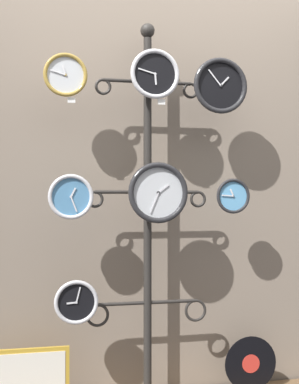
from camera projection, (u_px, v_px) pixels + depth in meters
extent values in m
cube|color=gray|center=(142.00, 159.00, 3.12)|extent=(4.40, 0.04, 2.80)
cylinder|color=#282623|center=(148.00, 222.00, 2.96)|extent=(0.04, 0.04, 2.04)
sphere|color=#282623|center=(148.00, 31.00, 2.97)|extent=(0.08, 0.08, 0.08)
cylinder|color=#282623|center=(126.00, 81.00, 2.94)|extent=(0.25, 0.02, 0.02)
torus|color=#282623|center=(103.00, 87.00, 2.91)|extent=(0.09, 0.02, 0.09)
cylinder|color=#282623|center=(169.00, 83.00, 3.00)|extent=(0.25, 0.02, 0.02)
torus|color=#282623|center=(190.00, 91.00, 3.02)|extent=(0.09, 0.02, 0.09)
cylinder|color=#282623|center=(122.00, 192.00, 2.93)|extent=(0.29, 0.02, 0.02)
torus|color=#282623|center=(95.00, 199.00, 2.90)|extent=(0.10, 0.02, 0.10)
cylinder|color=#282623|center=(173.00, 192.00, 3.00)|extent=(0.29, 0.02, 0.02)
torus|color=#282623|center=(198.00, 199.00, 3.03)|extent=(0.10, 0.02, 0.10)
cylinder|color=#282623|center=(123.00, 304.00, 2.93)|extent=(0.28, 0.02, 0.02)
torus|color=#282623|center=(98.00, 315.00, 2.90)|extent=(0.13, 0.02, 0.13)
cylinder|color=#282623|center=(172.00, 302.00, 2.99)|extent=(0.28, 0.02, 0.02)
torus|color=#282623|center=(196.00, 310.00, 3.02)|extent=(0.13, 0.02, 0.13)
cylinder|color=silver|center=(65.00, 75.00, 2.80)|extent=(0.21, 0.02, 0.21)
torus|color=#A58438|center=(66.00, 75.00, 2.79)|extent=(0.23, 0.02, 0.23)
cylinder|color=#A58438|center=(66.00, 75.00, 2.79)|extent=(0.01, 0.01, 0.01)
cube|color=silver|center=(64.00, 70.00, 2.78)|extent=(0.02, 0.00, 0.05)
cube|color=silver|center=(58.00, 72.00, 2.78)|extent=(0.08, 0.00, 0.03)
cylinder|color=black|center=(154.00, 74.00, 2.88)|extent=(0.25, 0.02, 0.25)
torus|color=silver|center=(155.00, 74.00, 2.86)|extent=(0.27, 0.02, 0.27)
cylinder|color=silver|center=(155.00, 74.00, 2.86)|extent=(0.01, 0.01, 0.01)
cube|color=silver|center=(156.00, 79.00, 2.86)|extent=(0.01, 0.00, 0.06)
cube|color=silver|center=(147.00, 71.00, 2.85)|extent=(0.09, 0.00, 0.03)
cylinder|color=black|center=(220.00, 86.00, 2.98)|extent=(0.28, 0.02, 0.28)
torus|color=#262628|center=(221.00, 86.00, 2.97)|extent=(0.31, 0.03, 0.31)
cylinder|color=#262628|center=(221.00, 86.00, 2.97)|extent=(0.02, 0.01, 0.02)
cube|color=silver|center=(225.00, 81.00, 2.97)|extent=(0.05, 0.00, 0.06)
cube|color=silver|center=(215.00, 78.00, 2.96)|extent=(0.08, 0.00, 0.09)
cylinder|color=#4C84B2|center=(71.00, 197.00, 2.78)|extent=(0.22, 0.02, 0.22)
torus|color=silver|center=(71.00, 197.00, 2.77)|extent=(0.24, 0.02, 0.24)
cylinder|color=silver|center=(71.00, 197.00, 2.77)|extent=(0.01, 0.01, 0.01)
cube|color=silver|center=(73.00, 192.00, 2.77)|extent=(0.03, 0.00, 0.05)
cube|color=silver|center=(74.00, 204.00, 2.77)|extent=(0.04, 0.00, 0.08)
cylinder|color=silver|center=(158.00, 193.00, 2.86)|extent=(0.30, 0.02, 0.30)
torus|color=#262628|center=(158.00, 193.00, 2.85)|extent=(0.33, 0.03, 0.33)
cylinder|color=#262628|center=(158.00, 193.00, 2.85)|extent=(0.02, 0.01, 0.02)
cube|color=silver|center=(164.00, 189.00, 2.85)|extent=(0.06, 0.00, 0.05)
cube|color=silver|center=(154.00, 203.00, 2.84)|extent=(0.05, 0.00, 0.11)
cylinder|color=#60A8DB|center=(232.00, 196.00, 2.99)|extent=(0.18, 0.02, 0.18)
torus|color=#262628|center=(233.00, 196.00, 2.98)|extent=(0.20, 0.02, 0.20)
cylinder|color=#262628|center=(233.00, 196.00, 2.98)|extent=(0.01, 0.01, 0.01)
cube|color=silver|center=(232.00, 193.00, 2.98)|extent=(0.03, 0.00, 0.04)
cube|color=silver|center=(228.00, 196.00, 2.97)|extent=(0.07, 0.00, 0.01)
cylinder|color=black|center=(76.00, 302.00, 2.79)|extent=(0.21, 0.02, 0.21)
torus|color=silver|center=(76.00, 302.00, 2.78)|extent=(0.23, 0.02, 0.23)
cylinder|color=silver|center=(76.00, 302.00, 2.78)|extent=(0.01, 0.01, 0.01)
cube|color=silver|center=(71.00, 303.00, 2.77)|extent=(0.05, 0.00, 0.01)
cube|color=silver|center=(78.00, 295.00, 2.78)|extent=(0.03, 0.00, 0.08)
cylinder|color=black|center=(251.00, 364.00, 3.08)|extent=(0.31, 0.01, 0.31)
cylinder|color=red|center=(251.00, 364.00, 3.08)|extent=(0.11, 0.00, 0.11)
cube|color=gold|center=(25.00, 380.00, 2.77)|extent=(0.46, 0.02, 0.33)
cube|color=white|center=(25.00, 381.00, 2.76)|extent=(0.41, 0.00, 0.29)
cube|color=white|center=(71.00, 100.00, 2.80)|extent=(0.04, 0.00, 0.03)
cube|color=white|center=(162.00, 102.00, 2.87)|extent=(0.04, 0.00, 0.03)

